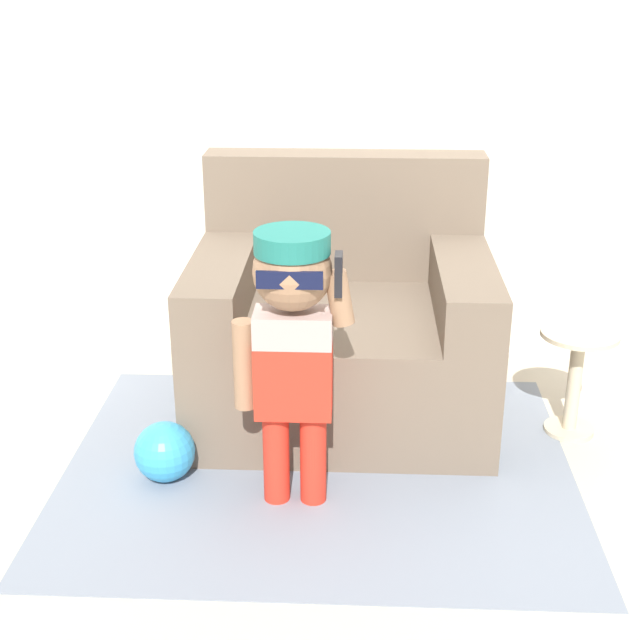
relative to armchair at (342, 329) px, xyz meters
name	(u,v)px	position (x,y,z in m)	size (l,w,h in m)	color
ground_plane	(346,406)	(0.02, -0.01, -0.34)	(10.00, 10.00, 0.00)	#BCB29E
wall_back	(352,63)	(0.02, 0.61, 0.96)	(10.00, 0.05, 2.60)	silver
armchair	(342,329)	(0.00, 0.00, 0.00)	(1.15, 0.95, 0.98)	#6B5B4C
person_child	(292,328)	(-0.14, -0.70, 0.30)	(0.39, 0.29, 0.95)	red
side_table	(575,372)	(0.89, -0.18, -0.08)	(0.29, 0.29, 0.42)	beige
rug	(318,467)	(-0.07, -0.49, -0.34)	(1.82, 1.47, 0.01)	gray
toy_ball	(165,452)	(-0.61, -0.59, -0.23)	(0.21, 0.21, 0.21)	#3399D1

